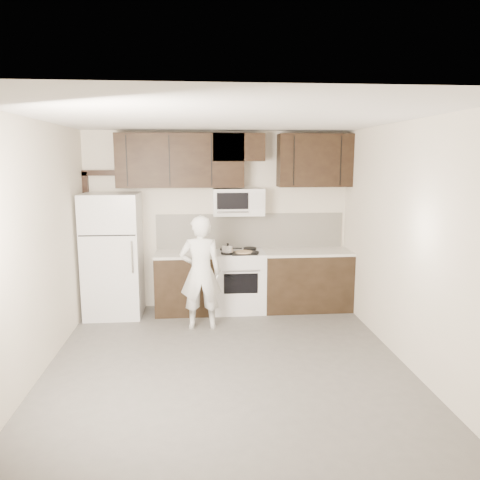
{
  "coord_description": "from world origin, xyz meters",
  "views": [
    {
      "loc": [
        -0.29,
        -4.91,
        2.29
      ],
      "look_at": [
        0.22,
        0.9,
        1.27
      ],
      "focal_mm": 35.0,
      "sensor_mm": 36.0,
      "label": 1
    }
  ],
  "objects": [
    {
      "name": "person",
      "position": [
        -0.28,
        1.23,
        0.78
      ],
      "size": [
        0.57,
        0.37,
        1.55
      ],
      "primitive_type": "imported",
      "rotation": [
        0.0,
        0.0,
        3.14
      ],
      "color": "white",
      "rests_on": "floor"
    },
    {
      "name": "ceiling",
      "position": [
        0.0,
        0.0,
        2.7
      ],
      "size": [
        4.5,
        4.5,
        0.0
      ],
      "primitive_type": "plane",
      "rotation": [
        3.14,
        0.0,
        0.0
      ],
      "color": "white",
      "rests_on": "back_wall"
    },
    {
      "name": "backsplash",
      "position": [
        0.5,
        2.24,
        1.18
      ],
      "size": [
        2.9,
        0.02,
        0.54
      ],
      "primitive_type": "cube",
      "color": "white",
      "rests_on": "counter_run"
    },
    {
      "name": "pizza",
      "position": [
        0.36,
        1.78,
        0.94
      ],
      "size": [
        0.26,
        0.26,
        0.02
      ],
      "primitive_type": "cylinder",
      "rotation": [
        0.0,
        0.0,
        0.03
      ],
      "color": "#C9B687",
      "rests_on": "baking_tray"
    },
    {
      "name": "upper_cabinets",
      "position": [
        0.21,
        2.08,
        2.28
      ],
      "size": [
        3.48,
        0.35,
        0.78
      ],
      "color": "black",
      "rests_on": "back_wall"
    },
    {
      "name": "microwave",
      "position": [
        0.3,
        2.06,
        1.65
      ],
      "size": [
        0.76,
        0.42,
        0.4
      ],
      "color": "silver",
      "rests_on": "upper_cabinets"
    },
    {
      "name": "floor",
      "position": [
        0.0,
        0.0,
        0.0
      ],
      "size": [
        4.5,
        4.5,
        0.0
      ],
      "primitive_type": "plane",
      "color": "#575452",
      "rests_on": "ground"
    },
    {
      "name": "counter_run",
      "position": [
        0.6,
        1.94,
        0.46
      ],
      "size": [
        2.95,
        0.64,
        0.91
      ],
      "color": "black",
      "rests_on": "floor"
    },
    {
      "name": "baking_tray",
      "position": [
        0.36,
        1.78,
        0.92
      ],
      "size": [
        0.38,
        0.29,
        0.02
      ],
      "primitive_type": "cube",
      "rotation": [
        0.0,
        0.0,
        0.03
      ],
      "color": "black",
      "rests_on": "counter_run"
    },
    {
      "name": "refrigerator",
      "position": [
        -1.55,
        1.89,
        0.9
      ],
      "size": [
        0.8,
        0.76,
        1.8
      ],
      "color": "silver",
      "rests_on": "floor"
    },
    {
      "name": "back_wall",
      "position": [
        0.0,
        2.25,
        1.35
      ],
      "size": [
        4.0,
        0.0,
        4.0
      ],
      "primitive_type": "plane",
      "rotation": [
        1.57,
        0.0,
        0.0
      ],
      "color": "beige",
      "rests_on": "ground"
    },
    {
      "name": "door_trim",
      "position": [
        -1.92,
        2.21,
        1.25
      ],
      "size": [
        0.5,
        0.08,
        2.12
      ],
      "color": "black",
      "rests_on": "floor"
    },
    {
      "name": "saucepan",
      "position": [
        0.12,
        1.79,
        0.98
      ],
      "size": [
        0.3,
        0.17,
        0.17
      ],
      "color": "silver",
      "rests_on": "stove"
    },
    {
      "name": "stove",
      "position": [
        0.3,
        1.94,
        0.46
      ],
      "size": [
        0.76,
        0.66,
        0.94
      ],
      "color": "silver",
      "rests_on": "floor"
    }
  ]
}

